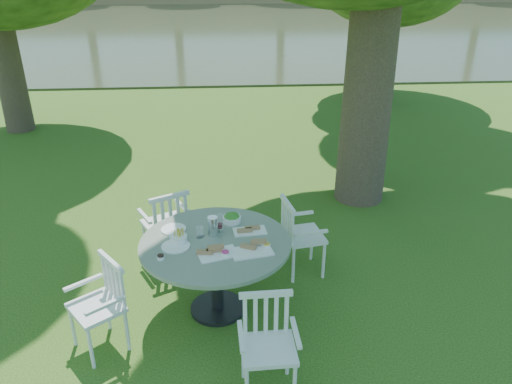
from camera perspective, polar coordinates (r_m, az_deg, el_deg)
ground at (r=5.99m, az=0.15°, el=-8.21°), size 140.00×140.00×0.00m
table at (r=4.92m, az=-4.62°, el=-7.12°), size 1.47×1.47×0.81m
chair_ne at (r=5.60m, az=4.62°, el=-4.50°), size 0.50×0.52×0.90m
chair_nw at (r=5.82m, az=-10.05°, el=-3.38°), size 0.62×0.61×0.93m
chair_sw at (r=4.79m, az=-16.94°, el=-11.51°), size 0.60×0.60×0.88m
chair_se at (r=4.22m, az=1.28°, el=-16.12°), size 0.45×0.42×0.87m
tableware at (r=4.89m, az=-4.91°, el=-4.84°), size 1.09×0.87×0.20m
river at (r=28.18m, az=-3.69°, el=18.35°), size 100.00×28.00×0.12m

